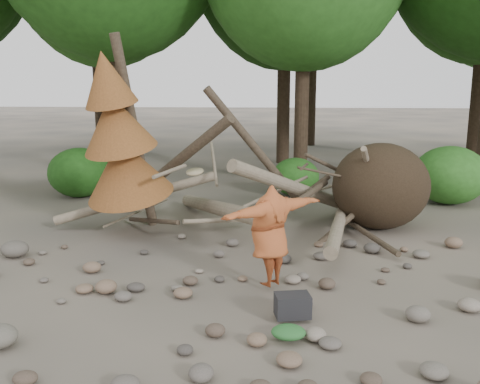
{
  "coord_description": "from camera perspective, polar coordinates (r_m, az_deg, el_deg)",
  "views": [
    {
      "loc": [
        0.19,
        -7.81,
        3.36
      ],
      "look_at": [
        -0.43,
        1.5,
        1.4
      ],
      "focal_mm": 40.0,
      "sensor_mm": 36.0,
      "label": 1
    }
  ],
  "objects": [
    {
      "name": "ground",
      "position": [
        8.5,
        2.24,
        -11.42
      ],
      "size": [
        120.0,
        120.0,
        0.0
      ],
      "primitive_type": "plane",
      "color": "#514C44",
      "rests_on": "ground"
    },
    {
      "name": "deadfall_pile",
      "position": [
        12.42,
        12.19,
        0.41
      ],
      "size": [
        8.55,
        5.24,
        3.3
      ],
      "color": "#332619",
      "rests_on": "ground"
    },
    {
      "name": "dead_conifer",
      "position": [
        11.72,
        -12.67,
        5.46
      ],
      "size": [
        2.06,
        2.16,
        4.35
      ],
      "color": "#4C3F30",
      "rests_on": "ground"
    },
    {
      "name": "bush_left",
      "position": [
        16.26,
        -16.76,
        2.01
      ],
      "size": [
        1.8,
        1.8,
        1.44
      ],
      "primitive_type": "ellipsoid",
      "color": "#1E5015",
      "rests_on": "ground"
    },
    {
      "name": "bush_mid",
      "position": [
        15.87,
        5.93,
        1.63
      ],
      "size": [
        1.4,
        1.4,
        1.12
      ],
      "primitive_type": "ellipsoid",
      "color": "#29661D",
      "rests_on": "ground"
    },
    {
      "name": "bush_right",
      "position": [
        15.77,
        21.49,
        1.69
      ],
      "size": [
        2.0,
        2.0,
        1.6
      ],
      "primitive_type": "ellipsoid",
      "color": "#337925",
      "rests_on": "ground"
    },
    {
      "name": "frisbee_thrower",
      "position": [
        8.62,
        3.21,
        -4.65
      ],
      "size": [
        2.27,
        1.78,
        1.95
      ],
      "color": "#AF5227",
      "rests_on": "ground"
    },
    {
      "name": "backpack",
      "position": [
        7.81,
        5.62,
        -12.35
      ],
      "size": [
        0.54,
        0.41,
        0.33
      ],
      "primitive_type": "cube",
      "rotation": [
        0.0,
        0.0,
        0.19
      ],
      "color": "black",
      "rests_on": "ground"
    },
    {
      "name": "cloth_green",
      "position": [
        7.25,
        5.18,
        -15.02
      ],
      "size": [
        0.45,
        0.38,
        0.17
      ],
      "primitive_type": "ellipsoid",
      "color": "#27632B",
      "rests_on": "ground"
    },
    {
      "name": "cloth_orange",
      "position": [
        7.93,
        5.04,
        -12.85
      ],
      "size": [
        0.28,
        0.23,
        0.1
      ],
      "primitive_type": "ellipsoid",
      "color": "#A84A1C",
      "rests_on": "ground"
    },
    {
      "name": "boulder_mid_left",
      "position": [
        11.25,
        -22.89,
        -5.62
      ],
      "size": [
        0.54,
        0.48,
        0.32
      ],
      "primitive_type": "ellipsoid",
      "color": "#5C564D",
      "rests_on": "ground"
    }
  ]
}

